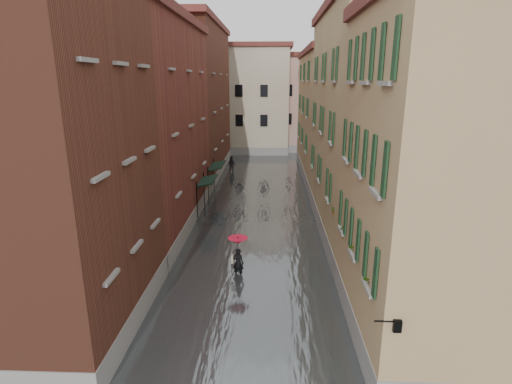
# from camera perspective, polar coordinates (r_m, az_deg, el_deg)

# --- Properties ---
(ground) EXTENTS (120.00, 120.00, 0.00)m
(ground) POSITION_cam_1_polar(r_m,az_deg,el_deg) (17.98, -1.22, -15.30)
(ground) COLOR #545457
(ground) RESTS_ON ground
(floodwater) EXTENTS (10.00, 60.00, 0.20)m
(floodwater) POSITION_cam_1_polar(r_m,az_deg,el_deg) (29.83, 0.28, -2.15)
(floodwater) COLOR #4C5255
(floodwater) RESTS_ON ground
(building_left_near) EXTENTS (6.00, 8.00, 13.00)m
(building_left_near) POSITION_cam_1_polar(r_m,az_deg,el_deg) (15.82, -28.14, 3.78)
(building_left_near) COLOR brown
(building_left_near) RESTS_ON ground
(building_left_mid) EXTENTS (6.00, 14.00, 12.50)m
(building_left_mid) POSITION_cam_1_polar(r_m,az_deg,el_deg) (25.82, -15.92, 8.44)
(building_left_mid) COLOR brown
(building_left_mid) RESTS_ON ground
(building_left_far) EXTENTS (6.00, 16.00, 14.00)m
(building_left_far) POSITION_cam_1_polar(r_m,az_deg,el_deg) (40.23, -9.39, 12.31)
(building_left_far) COLOR brown
(building_left_far) RESTS_ON ground
(building_right_near) EXTENTS (6.00, 8.00, 11.50)m
(building_right_near) POSITION_cam_1_polar(r_m,az_deg,el_deg) (15.08, 25.73, 0.65)
(building_right_near) COLOR #A87F56
(building_right_near) RESTS_ON ground
(building_right_mid) EXTENTS (6.00, 14.00, 13.00)m
(building_right_mid) POSITION_cam_1_polar(r_m,az_deg,el_deg) (25.26, 16.25, 8.83)
(building_right_mid) COLOR tan
(building_right_mid) RESTS_ON ground
(building_right_far) EXTENTS (6.00, 16.00, 11.50)m
(building_right_far) POSITION_cam_1_polar(r_m,az_deg,el_deg) (39.98, 11.11, 10.41)
(building_right_far) COLOR #A87F56
(building_right_far) RESTS_ON ground
(building_end_cream) EXTENTS (12.00, 9.00, 13.00)m
(building_end_cream) POSITION_cam_1_polar(r_m,az_deg,el_deg) (53.59, -2.04, 12.78)
(building_end_cream) COLOR beige
(building_end_cream) RESTS_ON ground
(building_end_pink) EXTENTS (10.00, 9.00, 12.00)m
(building_end_pink) POSITION_cam_1_polar(r_m,az_deg,el_deg) (55.69, 7.61, 12.25)
(building_end_pink) COLOR tan
(building_end_pink) RESTS_ON ground
(awning_near) EXTENTS (1.09, 2.89, 2.80)m
(awning_near) POSITION_cam_1_polar(r_m,az_deg,el_deg) (27.84, -7.03, 1.48)
(awning_near) COLOR black
(awning_near) RESTS_ON ground
(awning_far) EXTENTS (1.09, 3.31, 2.80)m
(awning_far) POSITION_cam_1_polar(r_m,az_deg,el_deg) (32.62, -5.65, 3.65)
(awning_far) COLOR black
(awning_far) RESTS_ON ground
(wall_lantern) EXTENTS (0.71, 0.22, 0.35)m
(wall_lantern) POSITION_cam_1_polar(r_m,az_deg,el_deg) (11.76, 19.36, -17.45)
(wall_lantern) COLOR black
(wall_lantern) RESTS_ON ground
(window_planters) EXTENTS (0.59, 7.85, 0.84)m
(window_planters) POSITION_cam_1_polar(r_m,az_deg,el_deg) (16.09, 13.44, -5.69)
(window_planters) COLOR maroon
(window_planters) RESTS_ON ground
(pedestrian_main) EXTENTS (0.98, 0.98, 2.06)m
(pedestrian_main) POSITION_cam_1_polar(r_m,az_deg,el_deg) (19.31, -2.59, -8.65)
(pedestrian_main) COLOR black
(pedestrian_main) RESTS_ON ground
(pedestrian_far) EXTENTS (0.92, 0.75, 1.73)m
(pedestrian_far) POSITION_cam_1_polar(r_m,az_deg,el_deg) (41.00, -3.49, 3.89)
(pedestrian_far) COLOR black
(pedestrian_far) RESTS_ON ground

